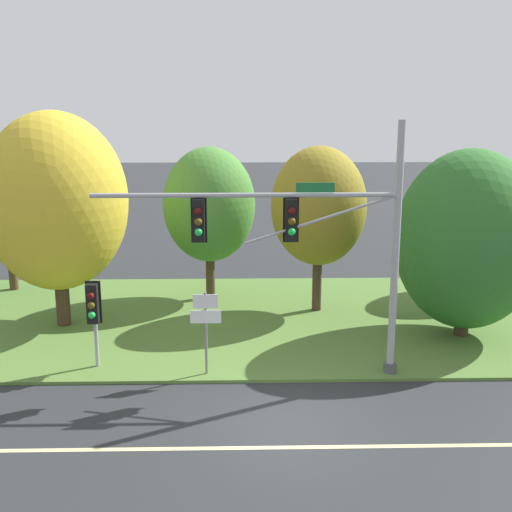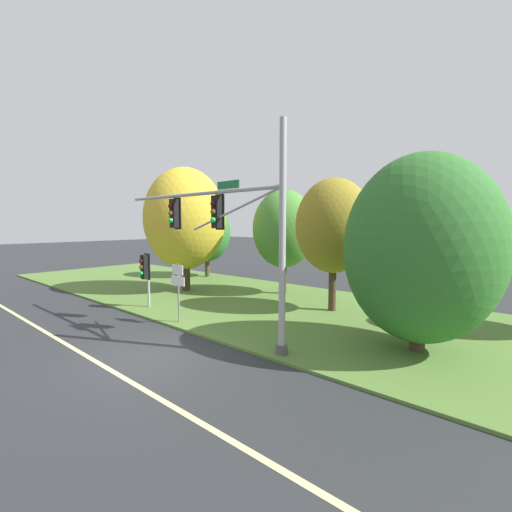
# 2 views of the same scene
# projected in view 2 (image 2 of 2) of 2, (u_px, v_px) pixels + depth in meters

# --- Properties ---
(ground_plane) EXTENTS (160.00, 160.00, 0.00)m
(ground_plane) POSITION_uv_depth(u_px,v_px,m) (143.00, 357.00, 11.22)
(ground_plane) COLOR #282B2D
(lane_stripe) EXTENTS (36.00, 0.16, 0.01)m
(lane_stripe) POSITION_uv_depth(u_px,v_px,m) (108.00, 368.00, 10.32)
(lane_stripe) COLOR beige
(lane_stripe) RESTS_ON ground
(grass_verge) EXTENTS (48.00, 11.50, 0.10)m
(grass_verge) POSITION_uv_depth(u_px,v_px,m) (290.00, 309.00, 17.41)
(grass_verge) COLOR #517533
(grass_verge) RESTS_ON ground
(traffic_signal_mast) EXTENTS (8.98, 0.49, 7.53)m
(traffic_signal_mast) POSITION_uv_depth(u_px,v_px,m) (229.00, 224.00, 12.43)
(traffic_signal_mast) COLOR #9EA0A5
(traffic_signal_mast) RESTS_ON grass_verge
(pedestrian_signal_near_kerb) EXTENTS (0.46, 0.55, 2.76)m
(pedestrian_signal_near_kerb) POSITION_uv_depth(u_px,v_px,m) (145.00, 270.00, 17.31)
(pedestrian_signal_near_kerb) COLOR #9EA0A5
(pedestrian_signal_near_kerb) RESTS_ON grass_verge
(route_sign_post) EXTENTS (0.92, 0.08, 2.55)m
(route_sign_post) POSITION_uv_depth(u_px,v_px,m) (178.00, 283.00, 14.72)
(route_sign_post) COLOR slate
(route_sign_post) RESTS_ON grass_verge
(tree_nearest_road) EXTENTS (3.80, 3.80, 5.98)m
(tree_nearest_road) POSITION_uv_depth(u_px,v_px,m) (207.00, 232.00, 27.52)
(tree_nearest_road) COLOR #4C3823
(tree_nearest_road) RESTS_ON grass_verge
(tree_left_of_mast) EXTENTS (5.10, 5.10, 7.78)m
(tree_left_of_mast) POSITION_uv_depth(u_px,v_px,m) (185.00, 219.00, 21.55)
(tree_left_of_mast) COLOR #423021
(tree_left_of_mast) RESTS_ON grass_verge
(tree_behind_signpost) EXTENTS (3.77, 3.77, 6.32)m
(tree_behind_signpost) POSITION_uv_depth(u_px,v_px,m) (284.00, 229.00, 20.66)
(tree_behind_signpost) COLOR #423021
(tree_behind_signpost) RESTS_ON grass_verge
(tree_mid_verge) EXTENTS (3.67, 3.67, 6.46)m
(tree_mid_verge) POSITION_uv_depth(u_px,v_px,m) (334.00, 226.00, 16.51)
(tree_mid_verge) COLOR #423021
(tree_mid_verge) RESTS_ON grass_verge
(tree_tall_centre) EXTENTS (4.97, 4.97, 6.55)m
(tree_tall_centre) POSITION_uv_depth(u_px,v_px,m) (421.00, 249.00, 11.21)
(tree_tall_centre) COLOR #423021
(tree_tall_centre) RESTS_ON grass_verge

